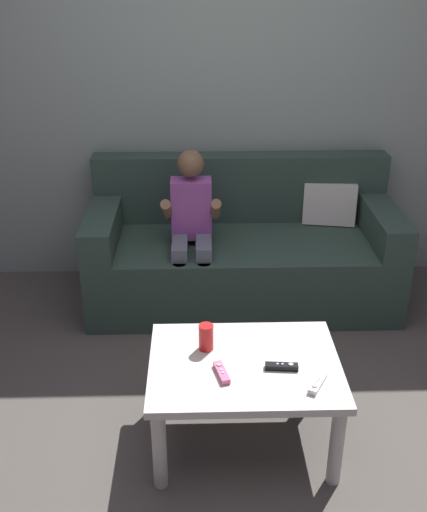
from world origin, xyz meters
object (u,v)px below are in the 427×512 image
object	(u,v)px
coffee_table	(244,375)
couch	(243,252)
person_seated_on_couch	(191,226)
soda_can	(206,337)
game_remote_black_center	(282,367)
game_remote_white_far_corner	(318,383)
game_remote_pink_near_edge	(222,373)

from	to	relation	value
coffee_table	couch	bearing A→B (deg)	86.14
person_seated_on_couch	soda_can	world-z (taller)	person_seated_on_couch
coffee_table	soda_can	bearing A→B (deg)	146.83
couch	person_seated_on_couch	distance (m)	0.46
game_remote_black_center	soda_can	size ratio (longest dim) A/B	1.17
game_remote_black_center	game_remote_white_far_corner	size ratio (longest dim) A/B	1.02
couch	game_remote_white_far_corner	bearing A→B (deg)	-82.60
soda_can	game_remote_pink_near_edge	bearing A→B (deg)	-72.36
game_remote_pink_near_edge	coffee_table	bearing A→B (deg)	39.63
couch	game_remote_black_center	world-z (taller)	couch
game_remote_black_center	game_remote_pink_near_edge	bearing A→B (deg)	-172.37
game_remote_white_far_corner	game_remote_pink_near_edge	bearing A→B (deg)	167.90
couch	person_seated_on_couch	size ratio (longest dim) A/B	1.87
person_seated_on_couch	game_remote_white_far_corner	size ratio (longest dim) A/B	7.22
coffee_table	soda_can	xyz separation A→B (m)	(-0.16, 0.11, 0.13)
couch	game_remote_pink_near_edge	world-z (taller)	couch
person_seated_on_couch	coffee_table	bearing A→B (deg)	-78.52
game_remote_black_center	soda_can	world-z (taller)	soda_can
game_remote_black_center	game_remote_white_far_corner	xyz separation A→B (m)	(0.13, -0.12, 0.00)
game_remote_white_far_corner	soda_can	world-z (taller)	soda_can
person_seated_on_couch	coffee_table	size ratio (longest dim) A/B	1.22
game_remote_pink_near_edge	soda_can	xyz separation A→B (m)	(-0.06, 0.19, 0.05)
person_seated_on_couch	game_remote_pink_near_edge	size ratio (longest dim) A/B	6.97
coffee_table	game_remote_black_center	size ratio (longest dim) A/B	5.79
couch	game_remote_black_center	distance (m)	1.39
person_seated_on_couch	soda_can	size ratio (longest dim) A/B	8.25
game_remote_white_far_corner	soda_can	distance (m)	0.53
person_seated_on_couch	game_remote_white_far_corner	bearing A→B (deg)	-68.53
coffee_table	soda_can	distance (m)	0.24
coffee_table	game_remote_black_center	distance (m)	0.18
game_remote_pink_near_edge	game_remote_black_center	size ratio (longest dim) A/B	1.01
game_remote_black_center	person_seated_on_couch	bearing A→B (deg)	107.87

